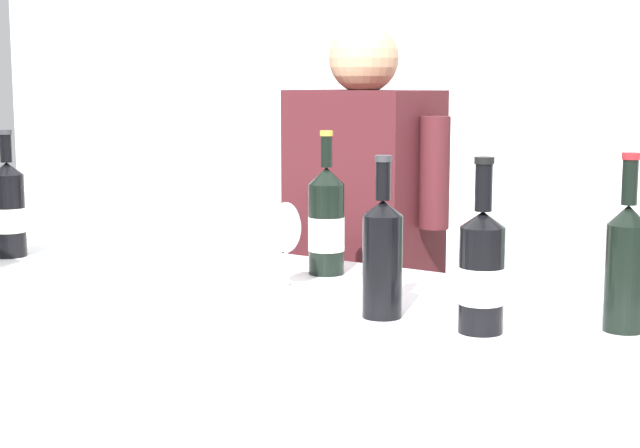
{
  "coord_description": "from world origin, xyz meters",
  "views": [
    {
      "loc": [
        1.32,
        -1.68,
        1.45
      ],
      "look_at": [
        0.18,
        0.0,
        1.15
      ],
      "focal_mm": 54.71,
      "sensor_mm": 36.0,
      "label": 1
    }
  ],
  "objects_px": {
    "wine_bottle_5": "(326,222)",
    "person_server": "(362,314)",
    "wine_glass": "(286,231)",
    "wine_bottle_1": "(383,255)",
    "wine_bottle_3": "(482,271)",
    "wine_bottle_4": "(9,209)",
    "wine_bottle_0": "(626,263)"
  },
  "relations": [
    {
      "from": "wine_bottle_3",
      "to": "wine_bottle_1",
      "type": "bearing_deg",
      "value": -179.44
    },
    {
      "from": "wine_bottle_3",
      "to": "person_server",
      "type": "relative_size",
      "value": 0.2
    },
    {
      "from": "wine_bottle_3",
      "to": "wine_bottle_4",
      "type": "xyz_separation_m",
      "value": [
        -1.33,
        0.02,
        0.01
      ]
    },
    {
      "from": "wine_bottle_4",
      "to": "person_server",
      "type": "bearing_deg",
      "value": 49.94
    },
    {
      "from": "wine_bottle_0",
      "to": "wine_bottle_5",
      "type": "height_order",
      "value": "wine_bottle_5"
    },
    {
      "from": "wine_bottle_5",
      "to": "wine_bottle_4",
      "type": "bearing_deg",
      "value": -161.6
    },
    {
      "from": "wine_bottle_0",
      "to": "wine_bottle_5",
      "type": "distance_m",
      "value": 0.75
    },
    {
      "from": "wine_bottle_1",
      "to": "wine_bottle_4",
      "type": "height_order",
      "value": "wine_bottle_4"
    },
    {
      "from": "wine_bottle_0",
      "to": "wine_bottle_4",
      "type": "relative_size",
      "value": 0.99
    },
    {
      "from": "wine_bottle_3",
      "to": "wine_bottle_0",
      "type": "bearing_deg",
      "value": 36.03
    },
    {
      "from": "wine_bottle_5",
      "to": "person_server",
      "type": "relative_size",
      "value": 0.21
    },
    {
      "from": "wine_bottle_1",
      "to": "wine_bottle_5",
      "type": "bearing_deg",
      "value": 138.06
    },
    {
      "from": "wine_bottle_4",
      "to": "wine_bottle_1",
      "type": "bearing_deg",
      "value": -1.15
    },
    {
      "from": "wine_bottle_3",
      "to": "wine_bottle_5",
      "type": "bearing_deg",
      "value": 151.37
    },
    {
      "from": "wine_bottle_1",
      "to": "wine_bottle_3",
      "type": "distance_m",
      "value": 0.2
    },
    {
      "from": "wine_bottle_4",
      "to": "person_server",
      "type": "distance_m",
      "value": 1.01
    },
    {
      "from": "wine_bottle_4",
      "to": "wine_glass",
      "type": "distance_m",
      "value": 0.82
    },
    {
      "from": "person_server",
      "to": "wine_bottle_1",
      "type": "bearing_deg",
      "value": -55.98
    },
    {
      "from": "wine_bottle_0",
      "to": "wine_bottle_1",
      "type": "xyz_separation_m",
      "value": [
        -0.42,
        -0.16,
        -0.0
      ]
    },
    {
      "from": "wine_glass",
      "to": "person_server",
      "type": "bearing_deg",
      "value": 107.59
    },
    {
      "from": "wine_bottle_4",
      "to": "wine_bottle_5",
      "type": "relative_size",
      "value": 0.97
    },
    {
      "from": "wine_bottle_5",
      "to": "person_server",
      "type": "bearing_deg",
      "value": 111.91
    },
    {
      "from": "wine_bottle_3",
      "to": "wine_bottle_5",
      "type": "relative_size",
      "value": 0.94
    },
    {
      "from": "wine_bottle_0",
      "to": "wine_bottle_3",
      "type": "distance_m",
      "value": 0.26
    },
    {
      "from": "wine_bottle_3",
      "to": "person_server",
      "type": "height_order",
      "value": "person_server"
    },
    {
      "from": "wine_glass",
      "to": "person_server",
      "type": "xyz_separation_m",
      "value": [
        -0.21,
        0.65,
        -0.34
      ]
    },
    {
      "from": "wine_bottle_3",
      "to": "wine_glass",
      "type": "xyz_separation_m",
      "value": [
        -0.51,
        0.1,
        0.01
      ]
    },
    {
      "from": "wine_bottle_5",
      "to": "wine_bottle_1",
      "type": "bearing_deg",
      "value": -41.94
    },
    {
      "from": "wine_bottle_0",
      "to": "person_server",
      "type": "bearing_deg",
      "value": 147.08
    },
    {
      "from": "wine_glass",
      "to": "person_server",
      "type": "relative_size",
      "value": 0.12
    },
    {
      "from": "wine_bottle_0",
      "to": "wine_glass",
      "type": "height_order",
      "value": "wine_bottle_0"
    },
    {
      "from": "wine_glass",
      "to": "wine_bottle_4",
      "type": "bearing_deg",
      "value": -174.38
    }
  ]
}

